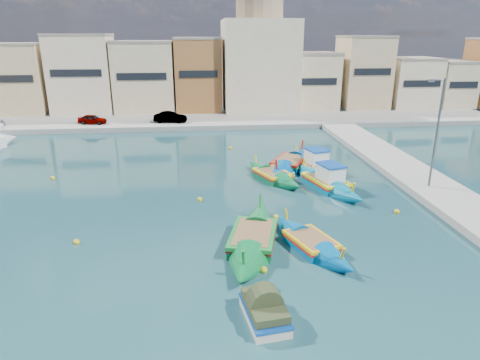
# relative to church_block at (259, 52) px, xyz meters

# --- Properties ---
(ground) EXTENTS (160.00, 160.00, 0.00)m
(ground) POSITION_rel_church_block_xyz_m (-10.00, -40.00, -8.41)
(ground) COLOR #132E39
(ground) RESTS_ON ground
(north_quay) EXTENTS (80.00, 8.00, 0.60)m
(north_quay) POSITION_rel_church_block_xyz_m (-10.00, -8.00, -8.11)
(north_quay) COLOR gray
(north_quay) RESTS_ON ground
(north_townhouses) EXTENTS (83.20, 7.87, 10.19)m
(north_townhouses) POSITION_rel_church_block_xyz_m (-3.32, -0.64, -3.41)
(north_townhouses) COLOR beige
(north_townhouses) RESTS_ON ground
(church_block) EXTENTS (10.00, 10.00, 19.10)m
(church_block) POSITION_rel_church_block_xyz_m (0.00, 0.00, 0.00)
(church_block) COLOR beige
(church_block) RESTS_ON ground
(quay_street_lamp) EXTENTS (1.18, 0.16, 8.00)m
(quay_street_lamp) POSITION_rel_church_block_xyz_m (7.44, -34.00, -4.07)
(quay_street_lamp) COLOR #595B60
(quay_street_lamp) RESTS_ON ground
(parked_cars) EXTENTS (24.99, 2.18, 1.28)m
(parked_cars) POSITION_rel_church_block_xyz_m (-21.93, -9.50, -7.22)
(parked_cars) COLOR #4C1919
(parked_cars) RESTS_ON north_quay
(luzzu_turquoise_cabin) EXTENTS (4.40, 9.38, 2.95)m
(luzzu_turquoise_cabin) POSITION_rel_church_block_xyz_m (0.56, -32.17, -8.05)
(luzzu_turquoise_cabin) COLOR #00729A
(luzzu_turquoise_cabin) RESTS_ON ground
(luzzu_blue_cabin) EXTENTS (4.06, 8.59, 2.96)m
(luzzu_blue_cabin) POSITION_rel_church_block_xyz_m (0.68, -28.08, -8.05)
(luzzu_blue_cabin) COLOR #0041A0
(luzzu_blue_cabin) RESTS_ON ground
(luzzu_cyan_mid) EXTENTS (6.75, 9.36, 2.82)m
(luzzu_cyan_mid) POSITION_rel_church_block_xyz_m (-1.04, -27.05, -8.11)
(luzzu_cyan_mid) COLOR #005298
(luzzu_cyan_mid) RESTS_ON ground
(luzzu_green) EXTENTS (4.60, 7.57, 2.34)m
(luzzu_green) POSITION_rel_church_block_xyz_m (-3.05, -30.02, -8.16)
(luzzu_green) COLOR #0A6D3C
(luzzu_green) RESTS_ON ground
(luzzu_blue_south) EXTENTS (4.57, 9.94, 2.80)m
(luzzu_blue_south) POSITION_rel_church_block_xyz_m (-5.96, -40.73, -8.12)
(luzzu_blue_south) COLOR #0B7333
(luzzu_blue_south) RESTS_ON ground
(luzzu_cyan_south) EXTENTS (4.09, 7.34, 2.22)m
(luzzu_cyan_south) POSITION_rel_church_block_xyz_m (-2.96, -41.39, -8.17)
(luzzu_cyan_south) COLOR #005C9C
(luzzu_cyan_south) RESTS_ON ground
(tender_near) EXTENTS (1.84, 2.89, 1.33)m
(tender_near) POSITION_rel_church_block_xyz_m (-6.31, -47.09, -8.00)
(tender_near) COLOR beige
(tender_near) RESTS_ON ground
(mooring_buoys) EXTENTS (24.13, 23.37, 0.36)m
(mooring_buoys) POSITION_rel_church_block_xyz_m (-8.02, -34.37, -8.33)
(mooring_buoys) COLOR gold
(mooring_buoys) RESTS_ON ground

